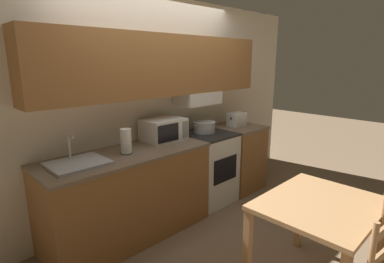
{
  "coord_description": "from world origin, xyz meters",
  "views": [
    {
      "loc": [
        -2.16,
        -2.85,
        1.82
      ],
      "look_at": [
        0.05,
        -0.58,
        1.07
      ],
      "focal_mm": 28.0,
      "sensor_mm": 36.0,
      "label": 1
    }
  ],
  "objects_px": {
    "microwave": "(164,129)",
    "dining_table": "(319,216)",
    "paper_towel_roll": "(126,141)",
    "cooking_pot": "(204,127)",
    "toaster": "(237,119)",
    "sink_basin": "(78,163)",
    "stove_range": "(206,167)"
  },
  "relations": [
    {
      "from": "cooking_pot",
      "to": "microwave",
      "type": "distance_m",
      "value": 0.62
    },
    {
      "from": "microwave",
      "to": "paper_towel_roll",
      "type": "distance_m",
      "value": 0.61
    },
    {
      "from": "cooking_pot",
      "to": "microwave",
      "type": "relative_size",
      "value": 0.78
    },
    {
      "from": "microwave",
      "to": "paper_towel_roll",
      "type": "height_order",
      "value": "same"
    },
    {
      "from": "cooking_pot",
      "to": "dining_table",
      "type": "height_order",
      "value": "cooking_pot"
    },
    {
      "from": "stove_range",
      "to": "cooking_pot",
      "type": "relative_size",
      "value": 2.5
    },
    {
      "from": "stove_range",
      "to": "toaster",
      "type": "relative_size",
      "value": 3.37
    },
    {
      "from": "cooking_pot",
      "to": "dining_table",
      "type": "distance_m",
      "value": 1.87
    },
    {
      "from": "microwave",
      "to": "sink_basin",
      "type": "xyz_separation_m",
      "value": [
        -1.09,
        -0.13,
        -0.11
      ]
    },
    {
      "from": "cooking_pot",
      "to": "microwave",
      "type": "bearing_deg",
      "value": 173.45
    },
    {
      "from": "cooking_pot",
      "to": "dining_table",
      "type": "bearing_deg",
      "value": -107.39
    },
    {
      "from": "toaster",
      "to": "dining_table",
      "type": "xyz_separation_m",
      "value": [
        -1.17,
        -1.71,
        -0.37
      ]
    },
    {
      "from": "stove_range",
      "to": "sink_basin",
      "type": "bearing_deg",
      "value": -179.71
    },
    {
      "from": "toaster",
      "to": "sink_basin",
      "type": "distance_m",
      "value": 2.33
    },
    {
      "from": "stove_range",
      "to": "toaster",
      "type": "height_order",
      "value": "toaster"
    },
    {
      "from": "toaster",
      "to": "sink_basin",
      "type": "bearing_deg",
      "value": -179.6
    },
    {
      "from": "microwave",
      "to": "dining_table",
      "type": "xyz_separation_m",
      "value": [
        0.07,
        -1.82,
        -0.4
      ]
    },
    {
      "from": "stove_range",
      "to": "toaster",
      "type": "bearing_deg",
      "value": 0.7
    },
    {
      "from": "stove_range",
      "to": "microwave",
      "type": "xyz_separation_m",
      "value": [
        -0.6,
        0.12,
        0.58
      ]
    },
    {
      "from": "microwave",
      "to": "toaster",
      "type": "height_order",
      "value": "microwave"
    },
    {
      "from": "cooking_pot",
      "to": "microwave",
      "type": "height_order",
      "value": "microwave"
    },
    {
      "from": "sink_basin",
      "to": "cooking_pot",
      "type": "bearing_deg",
      "value": 1.89
    },
    {
      "from": "microwave",
      "to": "dining_table",
      "type": "bearing_deg",
      "value": -87.91
    },
    {
      "from": "stove_range",
      "to": "paper_towel_roll",
      "type": "bearing_deg",
      "value": -178.72
    },
    {
      "from": "toaster",
      "to": "sink_basin",
      "type": "xyz_separation_m",
      "value": [
        -2.33,
        -0.02,
        -0.08
      ]
    },
    {
      "from": "microwave",
      "to": "toaster",
      "type": "relative_size",
      "value": 1.73
    },
    {
      "from": "stove_range",
      "to": "toaster",
      "type": "distance_m",
      "value": 0.84
    },
    {
      "from": "dining_table",
      "to": "stove_range",
      "type": "bearing_deg",
      "value": 72.49
    },
    {
      "from": "cooking_pot",
      "to": "toaster",
      "type": "distance_m",
      "value": 0.63
    },
    {
      "from": "stove_range",
      "to": "sink_basin",
      "type": "xyz_separation_m",
      "value": [
        -1.69,
        -0.01,
        0.48
      ]
    },
    {
      "from": "stove_range",
      "to": "dining_table",
      "type": "distance_m",
      "value": 1.8
    },
    {
      "from": "toaster",
      "to": "dining_table",
      "type": "bearing_deg",
      "value": -124.46
    }
  ]
}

